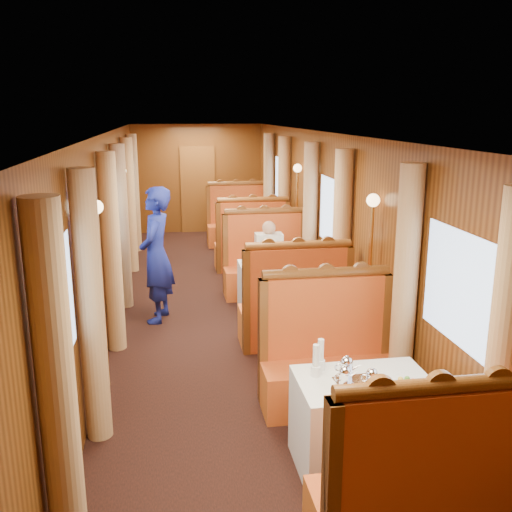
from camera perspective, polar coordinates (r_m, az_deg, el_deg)
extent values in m
cube|color=brown|center=(13.48, -5.82, 6.61)|extent=(0.80, 0.04, 2.00)
cube|color=white|center=(4.79, 10.63, -16.12)|extent=(1.05, 0.72, 0.75)
cube|color=#B22913|center=(3.63, 17.38, -18.50)|extent=(1.30, 0.12, 0.80)
cylinder|color=brown|center=(3.42, 17.94, -12.26)|extent=(1.23, 0.10, 0.10)
cube|color=#B22913|center=(5.65, 7.31, -12.72)|extent=(1.30, 0.55, 0.45)
cube|color=#B22913|center=(5.59, 6.90, -6.01)|extent=(1.30, 0.12, 0.80)
cylinder|color=brown|center=(5.45, 7.04, -1.67)|extent=(1.23, 0.10, 0.10)
cube|color=white|center=(7.89, 2.23, -3.47)|extent=(1.05, 0.72, 0.75)
cube|color=#B22913|center=(7.06, 3.71, -6.94)|extent=(1.30, 0.55, 0.45)
cube|color=#B22913|center=(6.66, 4.19, -2.59)|extent=(1.30, 0.12, 0.80)
cylinder|color=brown|center=(6.55, 4.26, 1.10)|extent=(1.23, 0.10, 0.10)
cube|color=#B22913|center=(8.83, 1.04, -2.54)|extent=(1.30, 0.55, 0.45)
cube|color=#B22913|center=(8.87, 0.81, 1.72)|extent=(1.30, 0.12, 0.80)
cylinder|color=brown|center=(8.79, 0.83, 4.52)|extent=(1.23, 0.10, 0.10)
cube|color=white|center=(11.23, -1.20, 1.91)|extent=(1.05, 0.72, 0.75)
cube|color=#B22913|center=(10.35, -0.49, -0.01)|extent=(1.30, 0.55, 0.45)
cube|color=#B22913|center=(10.00, -0.32, 3.16)|extent=(1.30, 0.12, 0.80)
cylinder|color=brown|center=(9.93, -0.32, 5.65)|extent=(1.23, 0.10, 0.10)
cube|color=#B22913|center=(12.18, -1.80, 2.16)|extent=(1.30, 0.55, 0.45)
cube|color=#B22913|center=(12.28, -1.95, 5.23)|extent=(1.30, 0.12, 0.80)
cylinder|color=brown|center=(12.22, -1.97, 7.26)|extent=(1.23, 0.10, 0.10)
cube|color=silver|center=(4.54, 10.19, -12.39)|extent=(0.36, 0.29, 0.01)
cylinder|color=white|center=(4.58, 14.78, -12.40)|extent=(0.21, 0.21, 0.01)
cylinder|color=white|center=(4.60, 5.97, -11.38)|extent=(0.08, 0.08, 0.08)
cylinder|color=white|center=(4.54, 6.02, -9.87)|extent=(0.05, 0.05, 0.18)
cylinder|color=white|center=(4.71, 6.45, -10.77)|extent=(0.08, 0.08, 0.08)
cylinder|color=white|center=(4.65, 6.49, -9.29)|extent=(0.05, 0.05, 0.18)
cylinder|color=silver|center=(7.78, 2.37, -0.31)|extent=(0.06, 0.06, 0.14)
cylinder|color=silver|center=(11.12, -1.06, 4.13)|extent=(0.06, 0.06, 0.14)
cylinder|color=tan|center=(3.54, -19.23, -13.46)|extent=(0.22, 0.22, 2.35)
cylinder|color=tan|center=(4.96, -16.17, -5.15)|extent=(0.22, 0.22, 2.35)
cylinder|color=tan|center=(4.06, 23.45, -10.20)|extent=(0.22, 0.22, 2.35)
cylinder|color=tan|center=(5.35, 14.65, -3.65)|extent=(0.22, 0.22, 2.35)
cylinder|color=tan|center=(6.82, -14.24, 0.23)|extent=(0.22, 0.22, 2.35)
cylinder|color=tan|center=(8.33, -13.32, 2.80)|extent=(0.22, 0.22, 2.35)
cylinder|color=tan|center=(7.10, 8.50, 1.07)|extent=(0.22, 0.22, 2.35)
cylinder|color=tan|center=(8.57, 5.42, 3.42)|extent=(0.22, 0.22, 2.35)
cylinder|color=tan|center=(10.24, -12.56, 4.92)|extent=(0.22, 0.22, 2.35)
cylinder|color=tan|center=(11.78, -12.13, 6.13)|extent=(0.22, 0.22, 2.35)
cylinder|color=tan|center=(10.43, 2.80, 5.41)|extent=(0.22, 0.22, 2.35)
cylinder|color=tan|center=(11.95, 1.29, 6.55)|extent=(0.22, 0.22, 2.35)
cylinder|color=#BF8C3F|center=(5.96, -15.09, -4.35)|extent=(0.04, 0.04, 1.85)
sphere|color=#FFD18C|center=(5.73, -15.70, 4.74)|extent=(0.14, 0.14, 0.14)
cylinder|color=#BF8C3F|center=(6.29, 11.20, -3.15)|extent=(0.04, 0.04, 1.85)
sphere|color=#FFD18C|center=(6.07, 11.64, 5.48)|extent=(0.14, 0.14, 0.14)
cylinder|color=#BF8C3F|center=(9.33, -12.94, 2.45)|extent=(0.04, 0.04, 1.85)
sphere|color=#FFD18C|center=(9.19, -13.27, 8.29)|extent=(0.14, 0.14, 0.14)
cylinder|color=#BF8C3F|center=(9.55, 4.08, 3.04)|extent=(0.04, 0.04, 1.85)
sphere|color=#FFD18C|center=(9.41, 4.18, 8.76)|extent=(0.14, 0.14, 0.14)
imported|color=navy|center=(7.72, -9.94, 0.09)|extent=(0.57, 0.75, 1.83)
cube|color=beige|center=(8.50, 1.28, 0.47)|extent=(0.40, 0.24, 0.55)
sphere|color=tan|center=(8.42, 1.29, 2.85)|extent=(0.20, 0.20, 0.20)
cube|color=beige|center=(8.40, 1.48, -1.33)|extent=(0.36, 0.30, 0.14)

